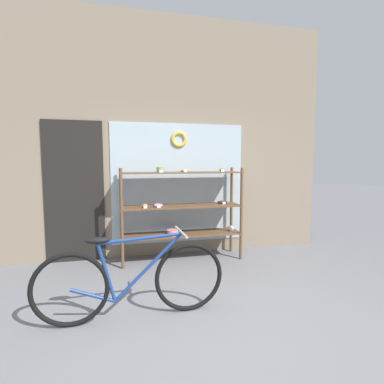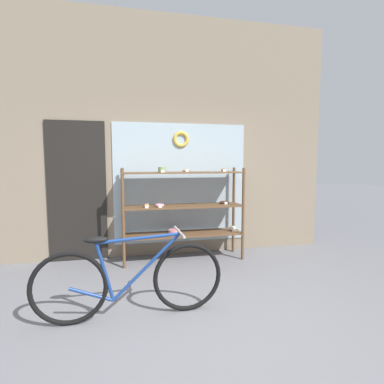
{
  "view_description": "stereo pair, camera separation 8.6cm",
  "coord_description": "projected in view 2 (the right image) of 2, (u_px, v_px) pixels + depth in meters",
  "views": [
    {
      "loc": [
        -0.76,
        -2.41,
        1.5
      ],
      "look_at": [
        0.09,
        0.97,
        1.14
      ],
      "focal_mm": 28.0,
      "sensor_mm": 36.0,
      "label": 1
    },
    {
      "loc": [
        -0.67,
        -2.43,
        1.5
      ],
      "look_at": [
        0.09,
        0.97,
        1.14
      ],
      "focal_mm": 28.0,
      "sensor_mm": 36.0,
      "label": 2
    }
  ],
  "objects": [
    {
      "name": "bicycle",
      "position": [
        130.0,
        280.0,
        2.85
      ],
      "size": [
        1.81,
        0.46,
        0.83
      ],
      "rotation": [
        0.0,
        0.0,
        0.03
      ],
      "color": "black",
      "rests_on": "ground_plane"
    },
    {
      "name": "display_case",
      "position": [
        183.0,
        207.0,
        4.54
      ],
      "size": [
        1.82,
        0.46,
        1.42
      ],
      "color": "brown",
      "rests_on": "ground_plane"
    },
    {
      "name": "storefront_facade",
      "position": [
        166.0,
        141.0,
        4.74
      ],
      "size": [
        5.34,
        0.13,
        3.75
      ],
      "color": "gray",
      "rests_on": "ground_plane"
    },
    {
      "name": "ground_plane",
      "position": [
        206.0,
        331.0,
        2.66
      ],
      "size": [
        30.0,
        30.0,
        0.0
      ],
      "primitive_type": "plane",
      "color": "slate"
    }
  ]
}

